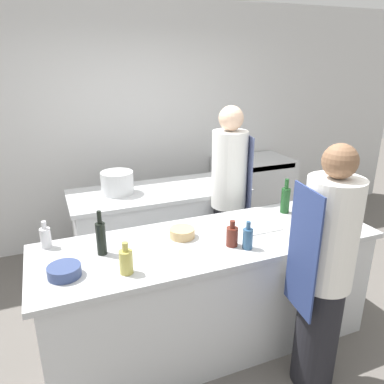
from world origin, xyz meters
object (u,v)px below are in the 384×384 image
(chef_at_stove, at_px, (229,197))
(stockpot, at_px, (117,183))
(bottle_olive_oil, at_px, (248,238))
(bowl_prep_small, at_px, (182,233))
(bottle_vinegar, at_px, (285,199))
(bottle_cooking_oil, at_px, (101,237))
(chef_at_prep_near, at_px, (324,274))
(oven_range, at_px, (252,194))
(bottle_sauce, at_px, (126,261))
(bottle_wine, at_px, (46,237))
(bottle_water, at_px, (232,236))
(bowl_mixing_large, at_px, (64,271))

(chef_at_stove, relative_size, stockpot, 5.61)
(bottle_olive_oil, relative_size, bowl_prep_small, 1.10)
(bottle_olive_oil, bearing_deg, bottle_vinegar, 35.50)
(bottle_olive_oil, height_order, bottle_cooking_oil, bottle_cooking_oil)
(chef_at_prep_near, bearing_deg, bottle_vinegar, -11.29)
(bowl_prep_small, relative_size, stockpot, 0.59)
(oven_range, xyz_separation_m, bottle_cooking_oil, (-2.20, -1.68, 0.56))
(bottle_sauce, bearing_deg, oven_range, 43.29)
(bottle_wine, relative_size, bottle_water, 1.04)
(bottle_cooking_oil, distance_m, bowl_mixing_large, 0.34)
(oven_range, xyz_separation_m, stockpot, (-1.86, -0.52, 0.54))
(bottle_vinegar, bearing_deg, bottle_wine, 177.00)
(bottle_sauce, relative_size, bottle_water, 1.10)
(bowl_mixing_large, bearing_deg, chef_at_prep_near, -18.69)
(bottle_olive_oil, distance_m, bottle_sauce, 0.85)
(bottle_cooking_oil, bearing_deg, bottle_olive_oil, -17.70)
(bottle_sauce, bearing_deg, bottle_olive_oil, -0.30)
(bottle_olive_oil, height_order, bowl_prep_small, bottle_olive_oil)
(bottle_water, bearing_deg, bottle_olive_oil, -43.82)
(bottle_water, relative_size, bowl_mixing_large, 0.94)
(bottle_vinegar, xyz_separation_m, stockpot, (-1.23, 1.02, -0.01))
(oven_range, height_order, chef_at_prep_near, chef_at_prep_near)
(bottle_wine, bearing_deg, bowl_mixing_large, -78.77)
(chef_at_prep_near, height_order, chef_at_stove, chef_at_stove)
(bottle_cooking_oil, xyz_separation_m, bottle_sauce, (0.10, -0.30, -0.04))
(bowl_prep_small, bearing_deg, bottle_olive_oil, -42.92)
(bottle_sauce, bearing_deg, bowl_mixing_large, 163.58)
(oven_range, distance_m, bottle_vinegar, 1.75)
(chef_at_stove, bearing_deg, oven_range, 151.40)
(bottle_vinegar, relative_size, bowl_mixing_large, 1.49)
(bowl_mixing_large, distance_m, bowl_prep_small, 0.88)
(chef_at_stove, height_order, bowl_prep_small, chef_at_stove)
(chef_at_prep_near, xyz_separation_m, chef_at_stove, (0.03, 1.39, 0.04))
(chef_at_stove, xyz_separation_m, bottle_sauce, (-1.21, -0.97, 0.09))
(bottle_olive_oil, distance_m, bottle_vinegar, 0.77)
(bottle_sauce, bearing_deg, stockpot, 80.44)
(oven_range, height_order, bowl_prep_small, bowl_prep_small)
(chef_at_stove, distance_m, stockpot, 1.09)
(oven_range, relative_size, bottle_sauce, 4.51)
(chef_at_stove, xyz_separation_m, bottle_water, (-0.44, -0.90, 0.08))
(chef_at_prep_near, relative_size, bowl_mixing_large, 8.44)
(bottle_water, bearing_deg, chef_at_stove, 63.72)
(bottle_wine, height_order, bottle_cooking_oil, bottle_cooking_oil)
(oven_range, xyz_separation_m, chef_at_prep_near, (-0.92, -2.39, 0.39))
(bottle_vinegar, relative_size, stockpot, 0.95)
(bottle_vinegar, distance_m, bottle_cooking_oil, 1.58)
(oven_range, distance_m, bottle_sauce, 2.93)
(bottle_vinegar, height_order, stockpot, bottle_vinegar)
(bottle_vinegar, xyz_separation_m, bowl_prep_small, (-0.98, -0.11, -0.08))
(bowl_prep_small, bearing_deg, chef_at_prep_near, -47.26)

